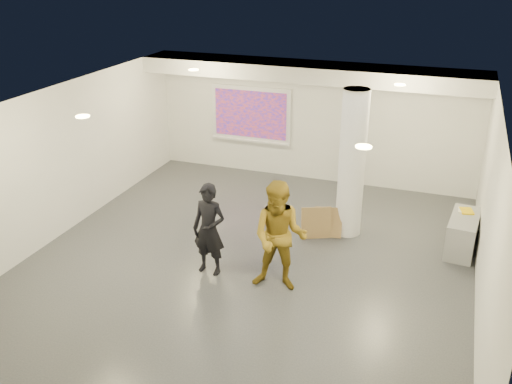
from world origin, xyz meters
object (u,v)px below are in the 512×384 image
at_px(woman, 209,229).
at_px(projection_screen, 251,115).
at_px(column, 352,164).
at_px(credenza, 463,234).
at_px(man, 280,237).

bearing_deg(woman, projection_screen, 106.01).
bearing_deg(projection_screen, column, -40.56).
bearing_deg(column, projection_screen, 139.44).
bearing_deg(woman, column, 53.42).
height_order(credenza, man, man).
relative_size(woman, man, 0.87).
xyz_separation_m(column, woman, (-2.03, -2.37, -0.65)).
bearing_deg(man, woman, 171.06).
distance_m(woman, man, 1.34).
bearing_deg(man, column, 68.61).
bearing_deg(credenza, man, -134.66).
distance_m(projection_screen, man, 5.67).
height_order(projection_screen, man, projection_screen).
bearing_deg(woman, man, 0.48).
relative_size(column, projection_screen, 1.43).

